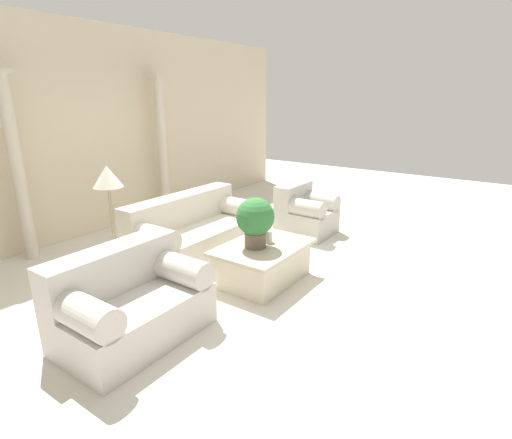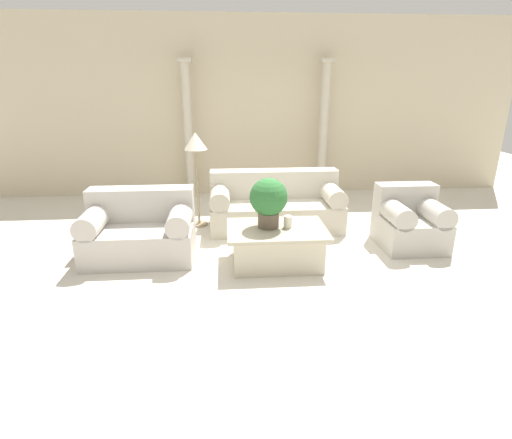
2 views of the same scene
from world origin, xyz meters
TOP-DOWN VIEW (x-y plane):
  - ground_plane at (0.00, 0.00)m, footprint 16.00×16.00m
  - wall_back at (0.00, 2.96)m, footprint 10.00×0.06m
  - sofa_long at (0.20, 0.95)m, footprint 1.91×0.85m
  - loveseat at (-1.60, 0.03)m, footprint 1.30×0.85m
  - coffee_table at (0.06, -0.32)m, footprint 1.16×0.82m
  - potted_plant at (-0.04, -0.28)m, footprint 0.44×0.44m
  - pillar_candle at (0.19, -0.31)m, footprint 0.10×0.10m
  - floor_lamp at (-0.95, 1.10)m, footprint 0.33×0.33m
  - column_left at (-1.17, 2.67)m, footprint 0.23×0.23m
  - column_right at (1.29, 2.67)m, footprint 0.23×0.23m
  - armchair at (1.88, 0.11)m, footprint 0.78×0.80m

SIDE VIEW (x-z plane):
  - ground_plane at x=0.00m, z-range 0.00..0.00m
  - coffee_table at x=0.06m, z-range 0.01..0.46m
  - sofa_long at x=0.20m, z-range -0.07..0.75m
  - loveseat at x=-1.60m, z-range -0.06..0.76m
  - armchair at x=1.88m, z-range -0.04..0.75m
  - pillar_candle at x=0.19m, z-range 0.45..0.60m
  - potted_plant at x=-0.04m, z-range 0.49..1.08m
  - floor_lamp at x=-0.95m, z-range 0.46..1.86m
  - column_left at x=-1.17m, z-range 0.03..2.47m
  - column_right at x=1.29m, z-range 0.03..2.47m
  - wall_back at x=0.00m, z-range 0.00..3.20m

